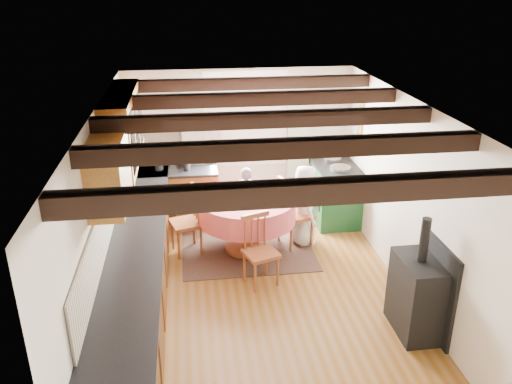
{
  "coord_description": "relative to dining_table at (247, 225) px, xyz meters",
  "views": [
    {
      "loc": [
        -0.83,
        -5.28,
        3.71
      ],
      "look_at": [
        0.0,
        0.8,
        1.15
      ],
      "focal_mm": 36.45,
      "sensor_mm": 36.0,
      "label": 1
    }
  ],
  "objects": [
    {
      "name": "floor",
      "position": [
        0.05,
        -1.35,
        -0.41
      ],
      "size": [
        3.6,
        5.5,
        0.0
      ],
      "primitive_type": "cube",
      "color": "brown",
      "rests_on": "ground"
    },
    {
      "name": "ceiling",
      "position": [
        0.05,
        -1.35,
        1.99
      ],
      "size": [
        3.6,
        5.5,
        0.0
      ],
      "primitive_type": "cube",
      "color": "white",
      "rests_on": "ground"
    },
    {
      "name": "wall_back",
      "position": [
        0.05,
        1.4,
        0.79
      ],
      "size": [
        3.6,
        0.0,
        2.4
      ],
      "primitive_type": "cube",
      "color": "silver",
      "rests_on": "ground"
    },
    {
      "name": "wall_left",
      "position": [
        -1.75,
        -1.35,
        0.79
      ],
      "size": [
        0.0,
        5.5,
        2.4
      ],
      "primitive_type": "cube",
      "color": "silver",
      "rests_on": "ground"
    },
    {
      "name": "wall_right",
      "position": [
        1.85,
        -1.35,
        0.79
      ],
      "size": [
        0.0,
        5.5,
        2.4
      ],
      "primitive_type": "cube",
      "color": "silver",
      "rests_on": "ground"
    },
    {
      "name": "beam_a",
      "position": [
        0.05,
        -3.35,
        1.9
      ],
      "size": [
        3.6,
        0.16,
        0.16
      ],
      "primitive_type": "cube",
      "color": "black",
      "rests_on": "ceiling"
    },
    {
      "name": "beam_b",
      "position": [
        0.05,
        -2.35,
        1.9
      ],
      "size": [
        3.6,
        0.16,
        0.16
      ],
      "primitive_type": "cube",
      "color": "black",
      "rests_on": "ceiling"
    },
    {
      "name": "beam_c",
      "position": [
        0.05,
        -1.35,
        1.9
      ],
      "size": [
        3.6,
        0.16,
        0.16
      ],
      "primitive_type": "cube",
      "color": "black",
      "rests_on": "ceiling"
    },
    {
      "name": "beam_d",
      "position": [
        0.05,
        -0.35,
        1.9
      ],
      "size": [
        3.6,
        0.16,
        0.16
      ],
      "primitive_type": "cube",
      "color": "black",
      "rests_on": "ceiling"
    },
    {
      "name": "beam_e",
      "position": [
        0.05,
        0.65,
        1.9
      ],
      "size": [
        3.6,
        0.16,
        0.16
      ],
      "primitive_type": "cube",
      "color": "black",
      "rests_on": "ceiling"
    },
    {
      "name": "splash_left",
      "position": [
        -1.73,
        -1.05,
        0.79
      ],
      "size": [
        0.02,
        4.5,
        0.55
      ],
      "primitive_type": "cube",
      "color": "beige",
      "rests_on": "wall_left"
    },
    {
      "name": "splash_back",
      "position": [
        -0.95,
        1.38,
        0.79
      ],
      "size": [
        1.4,
        0.02,
        0.55
      ],
      "primitive_type": "cube",
      "color": "beige",
      "rests_on": "wall_back"
    },
    {
      "name": "base_cabinet_left",
      "position": [
        -1.45,
        -1.35,
        0.03
      ],
      "size": [
        0.6,
        5.3,
        0.88
      ],
      "primitive_type": "cube",
      "color": "#A2671F",
      "rests_on": "floor"
    },
    {
      "name": "base_cabinet_back",
      "position": [
        -1.0,
        1.1,
        0.03
      ],
      "size": [
        1.3,
        0.6,
        0.88
      ],
      "primitive_type": "cube",
      "color": "#A2671F",
      "rests_on": "floor"
    },
    {
      "name": "worktop_left",
      "position": [
        -1.43,
        -1.35,
        0.49
      ],
      "size": [
        0.64,
        5.3,
        0.04
      ],
      "primitive_type": "cube",
      "color": "black",
      "rests_on": "base_cabinet_left"
    },
    {
      "name": "worktop_back",
      "position": [
        -1.0,
        1.08,
        0.49
      ],
      "size": [
        1.3,
        0.64,
        0.04
      ],
      "primitive_type": "cube",
      "color": "black",
      "rests_on": "base_cabinet_back"
    },
    {
      "name": "wall_cabinet_glass",
      "position": [
        -1.58,
        -0.15,
        1.54
      ],
      "size": [
        0.34,
        1.8,
        0.9
      ],
      "primitive_type": "cube",
      "color": "#A2671F",
      "rests_on": "wall_left"
    },
    {
      "name": "wall_cabinet_solid",
      "position": [
        -1.58,
        -1.65,
        1.49
      ],
      "size": [
        0.34,
        0.9,
        0.7
      ],
      "primitive_type": "cube",
      "color": "#A2671F",
      "rests_on": "wall_left"
    },
    {
      "name": "window_frame",
      "position": [
        0.15,
        1.38,
        1.19
      ],
      "size": [
        1.34,
        0.03,
        1.54
      ],
      "primitive_type": "cube",
      "color": "white",
      "rests_on": "wall_back"
    },
    {
      "name": "window_pane",
      "position": [
        0.15,
        1.39,
        1.19
      ],
      "size": [
        1.2,
        0.01,
        1.4
      ],
      "primitive_type": "cube",
      "color": "white",
      "rests_on": "wall_back"
    },
    {
      "name": "curtain_left",
      "position": [
        -0.7,
        1.3,
        0.69
      ],
      "size": [
        0.35,
        0.1,
        2.1
      ],
      "primitive_type": "cube",
      "color": "#B0B7AE",
      "rests_on": "wall_back"
    },
    {
      "name": "curtain_right",
      "position": [
        1.0,
        1.3,
        0.69
      ],
      "size": [
        0.35,
        0.1,
        2.1
      ],
      "primitive_type": "cube",
      "color": "#B0B7AE",
      "rests_on": "wall_back"
    },
    {
      "name": "curtain_rod",
      "position": [
        0.15,
        1.3,
        1.79
      ],
      "size": [
        2.0,
        0.03,
        0.03
      ],
      "primitive_type": "cylinder",
      "rotation": [
        0.0,
        1.57,
        0.0
      ],
      "color": "black",
      "rests_on": "wall_back"
    },
    {
      "name": "wall_picture",
      "position": [
        1.82,
        0.95,
        1.29
      ],
      "size": [
        0.04,
        0.5,
        0.6
      ],
      "primitive_type": "cube",
      "color": "gold",
      "rests_on": "wall_right"
    },
    {
      "name": "wall_plate",
      "position": [
        1.1,
        1.37,
        1.29
      ],
      "size": [
        0.3,
        0.02,
        0.3
      ],
      "primitive_type": "cylinder",
      "rotation": [
        1.57,
        0.0,
        0.0
      ],
      "color": "silver",
      "rests_on": "wall_back"
    },
    {
      "name": "rug",
      "position": [
        0.0,
        0.0,
        -0.41
      ],
      "size": [
        1.89,
        1.47,
        0.01
      ],
      "primitive_type": "cube",
      "color": "#432521",
      "rests_on": "floor"
    },
    {
      "name": "dining_table",
      "position": [
        0.0,
        0.0,
        0.0
      ],
      "size": [
        1.37,
        1.37,
        0.83
      ],
      "primitive_type": null,
      "color": "#F2484A",
      "rests_on": "floor"
    },
    {
      "name": "chair_near",
      "position": [
        0.07,
        -0.89,
        0.06
      ],
      "size": [
        0.52,
        0.53,
        0.94
      ],
      "primitive_type": null,
      "rotation": [
        0.0,
        0.0,
        0.34
      ],
      "color": "brown",
      "rests_on": "floor"
    },
    {
      "name": "chair_left",
      "position": [
        -0.87,
        0.08,
        0.08
      ],
      "size": [
        0.54,
        0.53,
        0.99
      ],
      "primitive_type": null,
      "rotation": [
        0.0,
        0.0,
        -1.3
      ],
      "color": "brown",
      "rests_on": "floor"
    },
    {
      "name": "chair_right",
      "position": [
        0.72,
        0.1,
        0.11
      ],
      "size": [
        0.59,
        0.57,
        1.05
      ],
      "primitive_type": null,
      "rotation": [
        0.0,
        0.0,
        1.88
      ],
      "color": "brown",
      "rests_on": "floor"
    },
    {
      "name": "aga_range",
      "position": [
        1.52,
        0.87,
        0.07
      ],
      "size": [
        0.68,
        1.05,
        0.96
      ],
      "primitive_type": null,
      "color": "#154823",
      "rests_on": "floor"
    },
    {
      "name": "cast_iron_stove",
      "position": [
        1.63,
        -2.08,
        0.29
      ],
      "size": [
        0.42,
        0.7,
        1.4
      ],
      "primitive_type": null,
      "color": "black",
      "rests_on": "floor"
    },
    {
      "name": "child_far",
      "position": [
        0.07,
        0.76,
        0.09
      ],
      "size": [
        0.41,
        0.32,
        1.01
      ],
      "primitive_type": "imported",
      "rotation": [
        0.0,
        0.0,
        2.92
      ],
      "color": "#30343A",
      "rests_on": "floor"
    },
    {
      "name": "child_right",
      "position": [
        0.86,
        0.14,
        0.2
      ],
      "size": [
        0.43,
        0.62,
        1.22
      ],
      "primitive_type": "imported",
      "rotation": [
        0.0,
        0.0,
        1.64
      ],
      "color": "white",
      "rests_on": "floor"
    },
    {
      "name": "bowl_a",
      "position": [
        -0.03,
        0.01,
        0.44
      ],
      "size": [
        0.3,
        0.3,
        0.06
      ],
      "primitive_type": "imported",
      "rotation": [
        0.0,
        0.0,
        4.38
      ],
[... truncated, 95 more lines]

